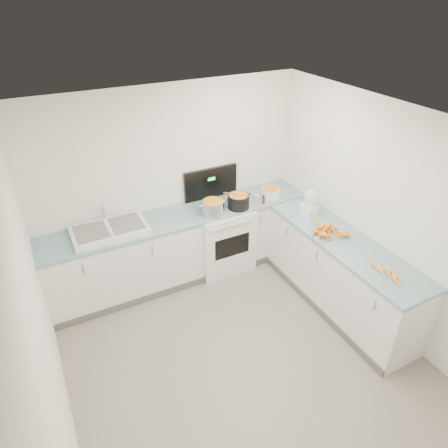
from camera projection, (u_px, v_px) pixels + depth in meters
name	position (u px, v px, depth m)	size (l,w,h in m)	color
floor	(246.00, 363.00, 4.24)	(3.50, 4.00, 0.00)	gray
ceiling	(256.00, 135.00, 2.93)	(3.50, 4.00, 0.00)	white
wall_back	(171.00, 184.00, 5.10)	(3.50, 2.50, 0.00)	white
wall_left	(43.00, 338.00, 2.90)	(4.00, 2.50, 0.00)	white
wall_right	(391.00, 223.00, 4.27)	(4.00, 2.50, 0.00)	white
counter_back	(183.00, 246.00, 5.28)	(3.50, 0.62, 0.94)	white
counter_right	(340.00, 273.00, 4.79)	(0.62, 2.20, 0.94)	white
stove	(221.00, 236.00, 5.48)	(0.76, 0.65, 1.36)	white
sink	(109.00, 230.00, 4.67)	(0.86, 0.52, 0.31)	white
steel_pot	(213.00, 208.00, 5.01)	(0.28, 0.28, 0.21)	silver
black_pot	(238.00, 202.00, 5.16)	(0.28, 0.28, 0.20)	black
wooden_spoon	(239.00, 194.00, 5.11)	(0.02, 0.02, 0.40)	#AD7A47
mixing_bowl	(271.00, 193.00, 5.43)	(0.26, 0.26, 0.12)	white
extract_bottle	(263.00, 200.00, 5.26)	(0.04, 0.04, 0.10)	#593319
spice_jar	(257.00, 199.00, 5.30)	(0.06, 0.06, 0.10)	#E5B266
food_processor	(310.00, 205.00, 4.96)	(0.16, 0.20, 0.33)	white
carrot_pile	(327.00, 231.00, 4.65)	(0.44, 0.44, 0.10)	orange
peeled_carrots	(388.00, 274.00, 3.99)	(0.16, 0.42, 0.04)	orange
peelings	(92.00, 232.00, 4.56)	(0.24, 0.23, 0.01)	tan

